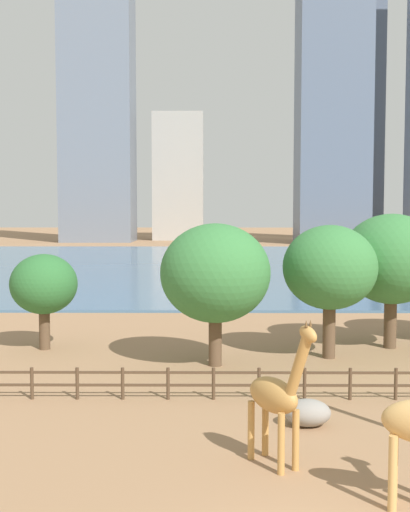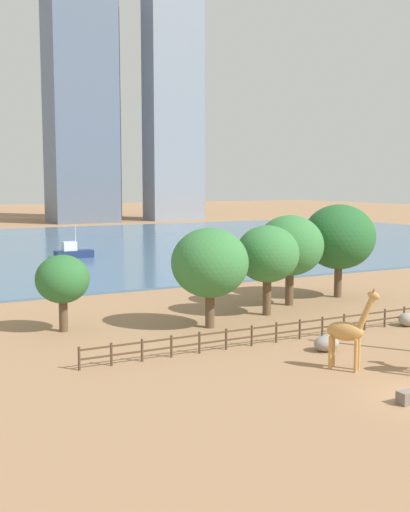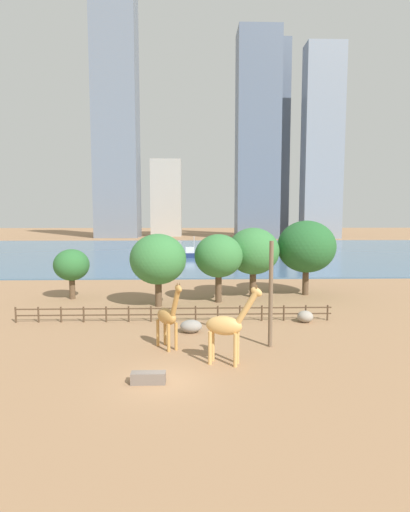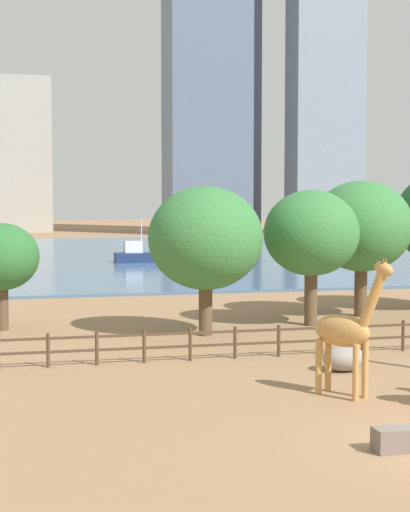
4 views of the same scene
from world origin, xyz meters
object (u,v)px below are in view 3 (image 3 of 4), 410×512
feeding_trough (148,378)px  tree_left_small (158,259)px  tree_center_broad (306,247)px  tree_right_small (72,265)px  giraffe_tall (227,326)px  utility_pole (271,294)px  boulder_by_pole (191,326)px  giraffe_companion (168,317)px  boat_sailboat (192,254)px  tree_right_tall (253,251)px  tree_left_large (219,256)px  boulder_near_fence (305,316)px

feeding_trough → tree_left_small: bearing=93.3°
tree_center_broad → tree_right_small: size_ratio=1.56×
giraffe_tall → tree_right_small: (-14.71, 19.03, 1.26)m
utility_pole → feeding_trough: (-7.47, -5.68, -3.24)m
tree_right_small → feeding_trough: bearing=-64.4°
giraffe_tall → boulder_by_pole: bearing=126.2°
utility_pole → feeding_trough: 9.93m
giraffe_companion → tree_left_small: tree_left_small is taller
giraffe_companion → tree_center_broad: 22.83m
tree_center_broad → boulder_by_pole: bearing=-131.8°
giraffe_tall → boat_sailboat: (-2.21, 58.86, -1.36)m
feeding_trough → tree_left_small: (-1.02, 17.96, 4.27)m
tree_left_small → tree_right_tall: bearing=23.1°
tree_left_large → boulder_near_fence: bearing=-49.9°
tree_left_large → tree_right_tall: (3.86, 2.46, 0.26)m
tree_right_small → tree_left_large: bearing=-7.4°
giraffe_companion → boat_sailboat: bearing=144.1°
feeding_trough → tree_right_tall: tree_right_tall is taller
tree_right_tall → tree_left_small: size_ratio=1.06×
boulder_near_fence → giraffe_tall: bearing=-128.3°
tree_left_small → giraffe_tall: bearing=-70.8°
giraffe_companion → boat_sailboat: size_ratio=0.92×
tree_left_small → boat_sailboat: (3.14, 43.51, -3.62)m
boulder_by_pole → tree_center_broad: (12.59, 14.09, 4.86)m
boulder_by_pole → tree_right_small: bearing=135.0°
boulder_near_fence → feeding_trough: boulder_near_fence is taller
tree_left_large → boat_sailboat: tree_left_large is taller
boulder_near_fence → tree_right_tall: tree_right_tall is taller
giraffe_tall → boat_sailboat: bearing=110.0°
tree_left_large → tree_right_small: 15.44m
utility_pole → tree_right_small: utility_pole is taller
boulder_by_pole → boat_sailboat: bearing=90.1°
giraffe_tall → tree_center_broad: (10.44, 20.57, 3.03)m
tree_center_broad → tree_left_small: size_ratio=1.17×
tree_center_broad → tree_right_tall: (-6.01, -1.05, -0.40)m
utility_pole → tree_center_broad: bearing=67.4°
boulder_near_fence → giraffe_companion: bearing=-150.1°
giraffe_companion → tree_right_small: 19.63m
tree_left_small → giraffe_companion: bearing=-82.2°
giraffe_companion → utility_pole: bearing=57.2°
tree_right_small → boulder_by_pole: bearing=-45.0°
boulder_near_fence → tree_left_large: tree_left_large is taller
giraffe_tall → giraffe_companion: giraffe_tall is taller
tree_right_tall → tree_right_small: bearing=-178.6°
boulder_by_pole → tree_center_broad: bearing=48.2°
tree_right_small → boat_sailboat: tree_right_small is taller
utility_pole → giraffe_companion: bearing=-178.4°
utility_pole → tree_right_small: size_ratio=1.34×
boulder_near_fence → tree_right_tall: 11.64m
boulder_near_fence → tree_left_large: bearing=130.1°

